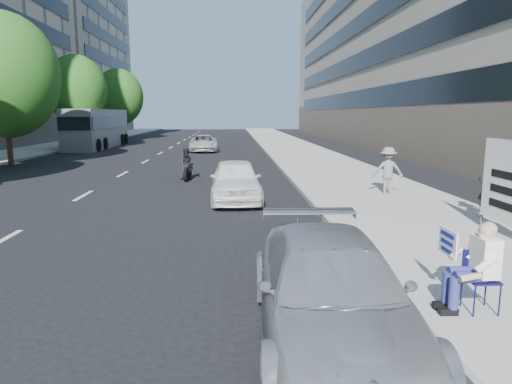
{
  "coord_description": "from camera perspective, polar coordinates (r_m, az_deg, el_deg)",
  "views": [
    {
      "loc": [
        -1.1,
        -8.55,
        2.93
      ],
      "look_at": [
        -0.49,
        3.22,
        0.9
      ],
      "focal_mm": 32.0,
      "sensor_mm": 36.0,
      "label": 1
    }
  ],
  "objects": [
    {
      "name": "parked_sedan",
      "position": [
        6.08,
        9.24,
        -12.13
      ],
      "size": [
        2.06,
        4.72,
        1.35
      ],
      "primitive_type": "imported",
      "rotation": [
        0.0,
        0.0,
        -0.04
      ],
      "color": "#A6A8AD",
      "rests_on": "ground"
    },
    {
      "name": "near_sidewalk",
      "position": [
        29.15,
        7.13,
        4.06
      ],
      "size": [
        5.0,
        120.0,
        0.15
      ],
      "primitive_type": "cube",
      "color": "#AEABA2",
      "rests_on": "ground"
    },
    {
      "name": "tree_far_e",
      "position": [
        54.07,
        -16.79,
        11.31
      ],
      "size": [
        5.4,
        5.4,
        7.89
      ],
      "color": "#382616",
      "rests_on": "ground"
    },
    {
      "name": "far_bldg_north",
      "position": [
        77.04,
        -26.21,
        17.05
      ],
      "size": [
        22.0,
        28.0,
        28.0
      ],
      "primitive_type": "cube",
      "color": "#BFAB8F",
      "rests_on": "ground"
    },
    {
      "name": "near_building",
      "position": [
        44.97,
        21.93,
        18.13
      ],
      "size": [
        14.0,
        70.0,
        20.0
      ],
      "primitive_type": "cube",
      "color": "gray",
      "rests_on": "ground"
    },
    {
      "name": "motorcycle",
      "position": [
        20.65,
        -8.57,
        3.27
      ],
      "size": [
        0.74,
        2.05,
        1.42
      ],
      "rotation": [
        0.0,
        0.0,
        -0.1
      ],
      "color": "black",
      "rests_on": "ground"
    },
    {
      "name": "white_sedan_far",
      "position": [
        36.19,
        -6.58,
        6.07
      ],
      "size": [
        2.38,
        4.75,
        1.29
      ],
      "primitive_type": "imported",
      "rotation": [
        0.0,
        0.0,
        0.05
      ],
      "color": "#BABABA",
      "rests_on": "ground"
    },
    {
      "name": "bus",
      "position": [
        42.66,
        -19.19,
        7.48
      ],
      "size": [
        2.75,
        12.06,
        3.3
      ],
      "rotation": [
        0.0,
        0.0,
        0.0
      ],
      "color": "slate",
      "rests_on": "ground"
    },
    {
      "name": "tree_far_c",
      "position": [
        29.46,
        -29.06,
        12.63
      ],
      "size": [
        6.0,
        6.0,
        8.47
      ],
      "color": "#382616",
      "rests_on": "ground"
    },
    {
      "name": "tree_far_d",
      "position": [
        40.61,
        -21.54,
        11.86
      ],
      "size": [
        4.8,
        4.8,
        7.65
      ],
      "color": "#382616",
      "rests_on": "ground"
    },
    {
      "name": "jogger",
      "position": [
        16.7,
        16.15,
        2.63
      ],
      "size": [
        1.16,
        0.82,
        1.64
      ],
      "primitive_type": "imported",
      "rotation": [
        0.0,
        0.0,
        2.93
      ],
      "color": "slate",
      "rests_on": "near_sidewalk"
    },
    {
      "name": "pedestrian_woman",
      "position": [
        13.77,
        27.14,
        0.36
      ],
      "size": [
        0.68,
        0.57,
        1.58
      ],
      "primitive_type": "imported",
      "rotation": [
        0.0,
        0.0,
        2.76
      ],
      "color": "black",
      "rests_on": "near_sidewalk"
    },
    {
      "name": "seated_protester",
      "position": [
        7.18,
        25.62,
        -7.88
      ],
      "size": [
        0.83,
        1.11,
        1.31
      ],
      "color": "#13124E",
      "rests_on": "near_sidewalk"
    },
    {
      "name": "white_sedan_near",
      "position": [
        15.49,
        -2.58,
        1.49
      ],
      "size": [
        1.76,
        4.18,
        1.41
      ],
      "primitive_type": "imported",
      "rotation": [
        0.0,
        0.0,
        0.02
      ],
      "color": "white",
      "rests_on": "ground"
    },
    {
      "name": "ground",
      "position": [
        9.11,
        4.18,
        -9.04
      ],
      "size": [
        160.0,
        160.0,
        0.0
      ],
      "primitive_type": "plane",
      "color": "black",
      "rests_on": "ground"
    }
  ]
}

